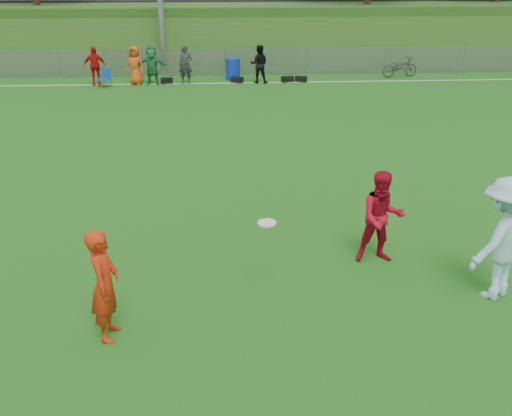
{
  "coord_description": "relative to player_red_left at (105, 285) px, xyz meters",
  "views": [
    {
      "loc": [
        -0.39,
        -8.37,
        5.04
      ],
      "look_at": [
        0.21,
        0.5,
        1.23
      ],
      "focal_mm": 40.0,
      "sensor_mm": 36.0,
      "label": 1
    }
  ],
  "objects": [
    {
      "name": "spectator_row",
      "position": [
        -0.6,
        19.25,
        -0.01
      ],
      "size": [
        8.37,
        0.8,
        1.69
      ],
      "color": "red",
      "rests_on": "ground"
    },
    {
      "name": "recycling_bin",
      "position": [
        2.43,
        20.05,
        -0.36
      ],
      "size": [
        0.78,
        0.78,
        0.99
      ],
      "primitive_type": "cylinder",
      "rotation": [
        0.0,
        0.0,
        -0.19
      ],
      "color": "#1029B0",
      "rests_on": "ground"
    },
    {
      "name": "ground",
      "position": [
        2.06,
        1.25,
        -0.86
      ],
      "size": [
        120.0,
        120.0,
        0.0
      ],
      "primitive_type": "plane",
      "color": "#1A6214",
      "rests_on": "ground"
    },
    {
      "name": "gear_bags",
      "position": [
        3.11,
        19.35,
        -0.73
      ],
      "size": [
        6.79,
        0.45,
        0.26
      ],
      "color": "black",
      "rests_on": "ground"
    },
    {
      "name": "frisbee",
      "position": [
        2.39,
        0.95,
        0.46
      ],
      "size": [
        0.3,
        0.3,
        0.03
      ],
      "color": "silver",
      "rests_on": "ground"
    },
    {
      "name": "bicycle",
      "position": [
        10.48,
        20.25,
        -0.38
      ],
      "size": [
        1.91,
        1.02,
        0.95
      ],
      "primitive_type": "imported",
      "rotation": [
        0.0,
        0.0,
        1.8
      ],
      "color": "#2A292C",
      "rests_on": "ground"
    },
    {
      "name": "player_red_left",
      "position": [
        0.0,
        0.0,
        0.0
      ],
      "size": [
        0.43,
        0.64,
        1.71
      ],
      "primitive_type": "imported",
      "rotation": [
        0.0,
        0.0,
        1.54
      ],
      "color": "red",
      "rests_on": "ground"
    },
    {
      "name": "camp_chair",
      "position": [
        -3.31,
        18.68,
        -0.62
      ],
      "size": [
        0.59,
        0.6,
        0.81
      ],
      "rotation": [
        0.0,
        0.0,
        -0.4
      ],
      "color": "#0F48A2",
      "rests_on": "ground"
    },
    {
      "name": "berm",
      "position": [
        2.06,
        32.25,
        0.64
      ],
      "size": [
        120.0,
        18.0,
        3.0
      ],
      "primitive_type": "cube",
      "color": "#205217",
      "rests_on": "ground"
    },
    {
      "name": "player_red_center",
      "position": [
        4.55,
        2.02,
        0.01
      ],
      "size": [
        0.84,
        0.66,
        1.73
      ],
      "primitive_type": "imported",
      "rotation": [
        0.0,
        0.0,
        -0.01
      ],
      "color": "#AB0B20",
      "rests_on": "ground"
    },
    {
      "name": "player_blue",
      "position": [
        6.11,
        0.71,
        0.17
      ],
      "size": [
        1.53,
        1.35,
        2.06
      ],
      "primitive_type": "imported",
      "rotation": [
        0.0,
        0.0,
        3.7
      ],
      "color": "#AAD3EC",
      "rests_on": "ground"
    },
    {
      "name": "sideline_far",
      "position": [
        2.06,
        19.25,
        -0.85
      ],
      "size": [
        60.0,
        0.1,
        0.01
      ],
      "primitive_type": "cube",
      "color": "white",
      "rests_on": "ground"
    },
    {
      "name": "fence",
      "position": [
        2.06,
        21.25,
        -0.21
      ],
      "size": [
        58.0,
        0.06,
        1.3
      ],
      "color": "gray",
      "rests_on": "ground"
    }
  ]
}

